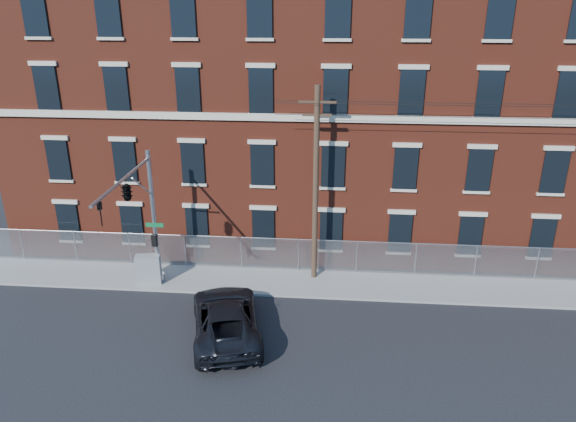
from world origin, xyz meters
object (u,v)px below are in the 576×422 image
Objects in this scene: utility_pole_near at (316,183)px; pickup_truck at (226,318)px; traffic_signal_mast at (134,201)px; utility_cabinet at (149,269)px.

utility_pole_near is 1.66× the size of pickup_truck.
traffic_signal_mast is 8.70m from utility_pole_near.
utility_cabinet is at bearing 102.40° from traffic_signal_mast.
traffic_signal_mast reaches higher than utility_cabinet.
utility_pole_near reaches higher than pickup_truck.
traffic_signal_mast is at bearing -156.86° from utility_pole_near.
traffic_signal_mast is at bearing -87.54° from utility_cabinet.
utility_pole_near reaches higher than utility_cabinet.
utility_pole_near is 6.47× the size of utility_cabinet.
utility_pole_near is at bearing -137.68° from pickup_truck.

